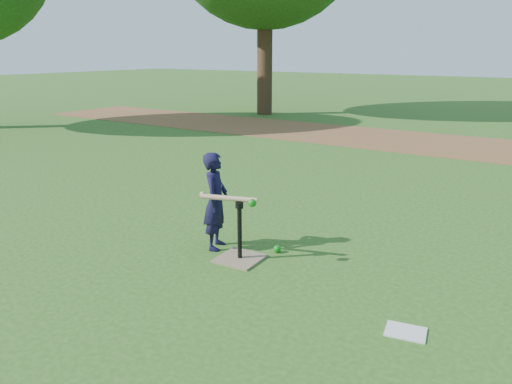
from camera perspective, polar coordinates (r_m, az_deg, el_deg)
The scene contains 7 objects.
ground at distance 5.59m, azimuth -2.38°, elevation -5.84°, with size 80.00×80.00×0.00m, color #285116.
dirt_strip at distance 12.27m, azimuth 18.66°, elevation 5.38°, with size 24.00×3.00×0.01m, color brown.
child at distance 5.31m, azimuth -4.62°, elevation -1.05°, with size 0.38×0.25×1.05m, color black.
wiffle_ball_ground at distance 5.33m, azimuth 2.45°, elevation -6.52°, with size 0.08×0.08×0.08m, color #0B7F13.
clipboard at distance 4.10m, azimuth 16.74°, elevation -15.05°, with size 0.30×0.23×0.01m, color silver.
batting_tee at distance 5.13m, azimuth -1.86°, elevation -6.58°, with size 0.45×0.45×0.61m.
swing_action at distance 4.97m, azimuth -2.94°, elevation -0.78°, with size 0.68×0.24×0.08m.
Camera 1 is at (3.06, -4.20, 2.07)m, focal length 35.00 mm.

